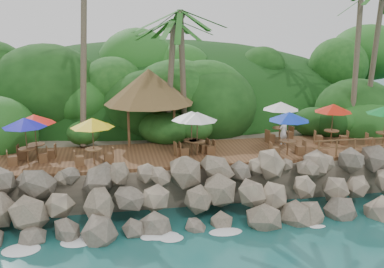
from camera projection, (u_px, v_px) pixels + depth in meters
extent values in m
plane|color=#19514F|center=(215.00, 234.00, 21.21)|extent=(140.00, 140.00, 0.00)
cube|color=gray|center=(169.00, 133.00, 36.22)|extent=(32.00, 25.20, 2.10)
ellipsoid|color=#143811|center=(159.00, 125.00, 43.63)|extent=(44.80, 28.00, 15.40)
cube|color=brown|center=(192.00, 154.00, 26.40)|extent=(26.00, 5.00, 0.20)
ellipsoid|color=white|center=(16.00, 247.00, 19.90)|extent=(1.20, 0.80, 0.06)
ellipsoid|color=white|center=(85.00, 241.00, 20.43)|extent=(1.20, 0.80, 0.06)
ellipsoid|color=white|center=(151.00, 236.00, 20.96)|extent=(1.20, 0.80, 0.06)
ellipsoid|color=white|center=(214.00, 230.00, 21.49)|extent=(1.20, 0.80, 0.06)
ellipsoid|color=white|center=(273.00, 225.00, 22.02)|extent=(1.20, 0.80, 0.06)
ellipsoid|color=white|center=(330.00, 221.00, 22.55)|extent=(1.20, 0.80, 0.06)
ellipsoid|color=white|center=(384.00, 216.00, 23.08)|extent=(1.20, 0.80, 0.06)
cylinder|color=brown|center=(84.00, 55.00, 26.99)|extent=(1.03, 2.42, 10.87)
cylinder|color=brown|center=(170.00, 82.00, 28.07)|extent=(0.94, 1.08, 7.54)
ellipsoid|color=#23601E|center=(170.00, 20.00, 27.16)|extent=(6.00, 6.00, 2.40)
cylinder|color=brown|center=(183.00, 78.00, 28.23)|extent=(0.87, 1.19, 8.07)
ellipsoid|color=#23601E|center=(183.00, 11.00, 27.25)|extent=(6.00, 6.00, 2.40)
cylinder|color=brown|center=(357.00, 47.00, 29.79)|extent=(0.96, 1.63, 11.65)
cylinder|color=brown|center=(374.00, 60.00, 30.44)|extent=(0.45, 1.00, 9.82)
cylinder|color=brown|center=(129.00, 128.00, 27.27)|extent=(0.16, 0.16, 2.40)
cylinder|color=brown|center=(174.00, 126.00, 27.77)|extent=(0.16, 0.16, 2.40)
cylinder|color=brown|center=(127.00, 118.00, 29.95)|extent=(0.16, 0.16, 2.40)
cylinder|color=brown|center=(168.00, 117.00, 30.44)|extent=(0.16, 0.16, 2.40)
cone|color=brown|center=(149.00, 86.00, 28.30)|extent=(5.71, 5.71, 2.20)
cylinder|color=brown|center=(383.00, 140.00, 27.58)|extent=(0.09, 0.09, 0.82)
cylinder|color=brown|center=(384.00, 133.00, 27.48)|extent=(0.93, 0.93, 0.06)
cylinder|color=brown|center=(384.00, 127.00, 27.39)|extent=(0.06, 0.06, 2.45)
cube|color=brown|center=(370.00, 142.00, 27.62)|extent=(0.54, 0.54, 0.51)
cylinder|color=brown|center=(192.00, 147.00, 25.87)|extent=(0.09, 0.09, 0.82)
cylinder|color=brown|center=(192.00, 140.00, 25.77)|extent=(0.93, 0.93, 0.06)
cylinder|color=brown|center=(192.00, 134.00, 25.68)|extent=(0.06, 0.06, 2.45)
cone|color=white|center=(192.00, 116.00, 25.42)|extent=(2.34, 2.34, 0.50)
cube|color=brown|center=(179.00, 151.00, 25.63)|extent=(0.55, 0.55, 0.51)
cube|color=brown|center=(204.00, 149.00, 26.20)|extent=(0.55, 0.55, 0.51)
cylinder|color=brown|center=(279.00, 134.00, 28.87)|extent=(0.09, 0.09, 0.82)
cylinder|color=brown|center=(280.00, 128.00, 28.77)|extent=(0.93, 0.93, 0.06)
cylinder|color=brown|center=(280.00, 122.00, 28.68)|extent=(0.06, 0.06, 2.45)
cone|color=white|center=(281.00, 106.00, 28.42)|extent=(2.34, 2.34, 0.50)
cube|color=brown|center=(270.00, 138.00, 28.52)|extent=(0.60, 0.60, 0.51)
cube|color=brown|center=(288.00, 135.00, 29.30)|extent=(0.60, 0.60, 0.51)
cylinder|color=brown|center=(37.00, 152.00, 25.02)|extent=(0.09, 0.09, 0.82)
cylinder|color=brown|center=(36.00, 144.00, 24.92)|extent=(0.93, 0.93, 0.06)
cylinder|color=brown|center=(36.00, 137.00, 24.83)|extent=(0.06, 0.06, 2.45)
cone|color=red|center=(34.00, 119.00, 24.57)|extent=(2.34, 2.34, 0.50)
cube|color=brown|center=(23.00, 155.00, 24.97)|extent=(0.49, 0.49, 0.51)
cube|color=brown|center=(51.00, 154.00, 25.15)|extent=(0.49, 0.49, 0.51)
cylinder|color=brown|center=(197.00, 148.00, 25.68)|extent=(0.09, 0.09, 0.82)
cylinder|color=brown|center=(197.00, 141.00, 25.58)|extent=(0.93, 0.93, 0.06)
cylinder|color=brown|center=(197.00, 134.00, 25.49)|extent=(0.06, 0.06, 2.45)
cone|color=silver|center=(197.00, 116.00, 25.23)|extent=(2.34, 2.34, 0.50)
cube|color=brown|center=(184.00, 152.00, 25.52)|extent=(0.51, 0.51, 0.51)
cube|color=brown|center=(210.00, 150.00, 25.92)|extent=(0.51, 0.51, 0.51)
cylinder|color=brown|center=(287.00, 148.00, 25.68)|extent=(0.09, 0.09, 0.82)
cylinder|color=brown|center=(288.00, 141.00, 25.58)|extent=(0.93, 0.93, 0.06)
cylinder|color=brown|center=(288.00, 134.00, 25.49)|extent=(0.06, 0.06, 2.45)
cone|color=#0D2EB3|center=(289.00, 116.00, 25.23)|extent=(2.34, 2.34, 0.50)
cube|color=brown|center=(274.00, 152.00, 25.59)|extent=(0.47, 0.47, 0.51)
cube|color=brown|center=(300.00, 150.00, 25.85)|extent=(0.47, 0.47, 0.51)
cylinder|color=brown|center=(28.00, 156.00, 24.16)|extent=(0.09, 0.09, 0.82)
cylinder|color=brown|center=(27.00, 149.00, 24.06)|extent=(0.93, 0.93, 0.06)
cylinder|color=brown|center=(26.00, 142.00, 23.96)|extent=(0.06, 0.06, 2.45)
cone|color=#0C0CA3|center=(25.00, 122.00, 23.71)|extent=(2.34, 2.34, 0.50)
cube|color=brown|center=(12.00, 161.00, 23.89)|extent=(0.56, 0.56, 0.51)
cube|color=brown|center=(43.00, 157.00, 24.50)|extent=(0.56, 0.56, 0.51)
cylinder|color=brown|center=(94.00, 157.00, 24.08)|extent=(0.09, 0.09, 0.82)
cylinder|color=brown|center=(94.00, 149.00, 23.98)|extent=(0.93, 0.93, 0.06)
cylinder|color=brown|center=(93.00, 142.00, 23.89)|extent=(0.06, 0.06, 2.45)
cone|color=yellow|center=(92.00, 123.00, 23.63)|extent=(2.34, 2.34, 0.50)
cube|color=brown|center=(79.00, 161.00, 23.90)|extent=(0.52, 0.52, 0.51)
cube|color=brown|center=(109.00, 158.00, 24.35)|extent=(0.52, 0.52, 0.51)
cylinder|color=brown|center=(331.00, 137.00, 28.13)|extent=(0.09, 0.09, 0.82)
cylinder|color=brown|center=(332.00, 131.00, 28.03)|extent=(0.93, 0.93, 0.06)
cylinder|color=brown|center=(332.00, 125.00, 27.94)|extent=(0.06, 0.06, 2.45)
cone|color=#B91D0B|center=(333.00, 108.00, 27.68)|extent=(2.34, 2.34, 0.50)
cube|color=brown|center=(318.00, 140.00, 28.20)|extent=(0.56, 0.56, 0.51)
cube|color=brown|center=(343.00, 140.00, 28.14)|extent=(0.56, 0.56, 0.51)
cylinder|color=brown|center=(318.00, 149.00, 25.22)|extent=(0.10, 0.10, 1.00)
cylinder|color=brown|center=(337.00, 148.00, 25.41)|extent=(0.10, 0.10, 1.00)
cylinder|color=brown|center=(354.00, 147.00, 25.61)|extent=(0.10, 0.10, 1.00)
cylinder|color=brown|center=(372.00, 146.00, 25.80)|extent=(0.10, 0.10, 1.00)
cube|color=brown|center=(373.00, 139.00, 25.69)|extent=(7.20, 0.06, 0.06)
cube|color=brown|center=(372.00, 145.00, 25.79)|extent=(7.20, 0.06, 0.06)
imported|color=silver|center=(283.00, 132.00, 27.89)|extent=(0.66, 0.51, 1.59)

